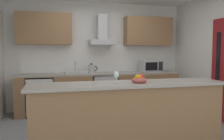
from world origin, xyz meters
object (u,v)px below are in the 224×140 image
(refrigerator, at_px, (40,96))
(wine_glass, at_px, (116,75))
(microwave, at_px, (151,66))
(oven, at_px, (103,91))
(kettle, at_px, (91,69))
(sink, at_px, (76,72))
(fruit_bowl, at_px, (139,80))
(range_hood, at_px, (102,35))

(refrigerator, height_order, wine_glass, wine_glass)
(microwave, bearing_deg, refrigerator, 179.45)
(oven, height_order, kettle, kettle)
(refrigerator, xyz_separation_m, sink, (0.79, 0.01, 0.50))
(oven, relative_size, sink, 1.60)
(sink, relative_size, fruit_bowl, 2.27)
(oven, xyz_separation_m, sink, (-0.64, 0.01, 0.47))
(wine_glass, bearing_deg, range_hood, 82.31)
(refrigerator, bearing_deg, kettle, -1.55)
(range_hood, distance_m, wine_glass, 2.53)
(sink, distance_m, wine_glass, 2.31)
(oven, distance_m, refrigerator, 1.43)
(wine_glass, relative_size, fruit_bowl, 0.81)
(fruit_bowl, bearing_deg, kettle, 98.21)
(wine_glass, xyz_separation_m, fruit_bowl, (0.35, 0.05, -0.08))
(microwave, height_order, range_hood, range_hood)
(range_hood, bearing_deg, wine_glass, -97.69)
(refrigerator, distance_m, wine_glass, 2.61)
(oven, height_order, microwave, microwave)
(microwave, height_order, sink, microwave)
(refrigerator, bearing_deg, oven, 0.11)
(range_hood, bearing_deg, microwave, -7.53)
(oven, height_order, wine_glass, wine_glass)
(refrigerator, xyz_separation_m, microwave, (2.62, -0.03, 0.62))
(refrigerator, distance_m, kettle, 1.28)
(oven, height_order, fruit_bowl, fruit_bowl)
(kettle, bearing_deg, refrigerator, 178.45)
(oven, relative_size, fruit_bowl, 3.64)
(microwave, xyz_separation_m, wine_glass, (-1.52, -2.25, 0.03))
(kettle, bearing_deg, sink, 172.75)
(oven, relative_size, range_hood, 1.11)
(kettle, bearing_deg, range_hood, 29.45)
(range_hood, bearing_deg, kettle, -150.55)
(oven, relative_size, kettle, 2.77)
(oven, relative_size, wine_glass, 4.50)
(refrigerator, relative_size, microwave, 1.70)
(microwave, relative_size, fruit_bowl, 2.27)
(refrigerator, xyz_separation_m, wine_glass, (1.11, -2.27, 0.65))
(kettle, relative_size, range_hood, 0.40)
(wine_glass, distance_m, fruit_bowl, 0.36)
(fruit_bowl, bearing_deg, microwave, 62.06)
(oven, bearing_deg, range_hood, 90.00)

